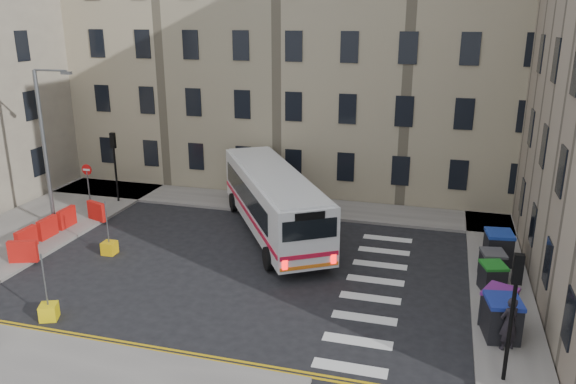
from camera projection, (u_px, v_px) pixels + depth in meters
The scene contains 19 objects.
ground at pixel (282, 273), 24.27m from camera, with size 120.00×120.00×0.00m, color black.
pavement_north at pixel (226, 200), 33.69m from camera, with size 36.00×3.20×0.15m, color slate.
pavement_east at pixel (495, 258), 25.60m from camera, with size 2.40×26.00×0.15m, color slate.
pavement_west at pixel (26, 231), 28.78m from camera, with size 6.00×22.00×0.15m, color slate.
terrace_north at pixel (246, 47), 37.72m from camera, with size 38.30×10.80×17.20m.
traffic_light_east at pixel (514, 298), 16.14m from camera, with size 0.28×0.22×4.10m.
traffic_light_nw at pixel (114, 156), 32.47m from camera, with size 0.28×0.22×4.10m.
streetlamp at pixel (44, 147), 28.16m from camera, with size 0.50×0.22×8.14m.
no_entry_north at pixel (88, 178), 31.01m from camera, with size 0.60×0.08×3.00m.
roadworks_barriers at pixel (54, 228), 27.59m from camera, with size 1.66×6.26×1.00m.
bus at pixel (273, 199), 28.19m from camera, with size 8.40×11.28×3.17m.
wheelie_bin_a at pixel (502, 318), 18.98m from camera, with size 1.32×1.46×1.43m.
wheelie_bin_b at pixel (499, 306), 19.85m from camera, with size 1.41×1.50×1.31m.
wheelie_bin_c at pixel (492, 277), 22.30m from camera, with size 1.15×1.24×1.14m.
wheelie_bin_d at pixel (492, 265), 23.33m from camera, with size 1.11×1.22×1.19m.
wheelie_bin_e at pixel (498, 247), 24.78m from camera, with size 1.27×1.42×1.44m.
pedestrian at pixel (509, 324), 18.23m from camera, with size 0.68×0.45×1.86m, color black.
bollard_yellow at pixel (110, 248), 26.15m from camera, with size 0.60×0.60×0.60m, color gold.
bollard_chevron at pixel (49, 312), 20.51m from camera, with size 0.60×0.60×0.60m, color yellow.
Camera 1 is at (6.24, -21.19, 10.65)m, focal length 35.00 mm.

